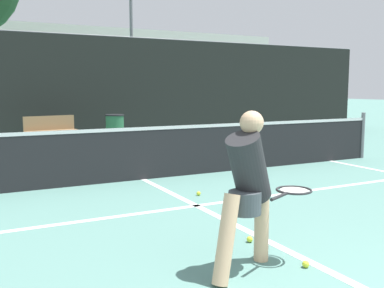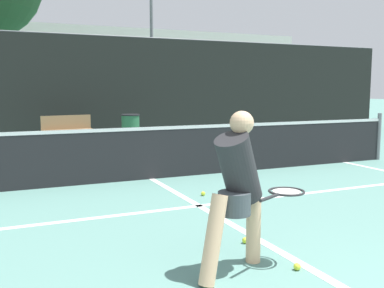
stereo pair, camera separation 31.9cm
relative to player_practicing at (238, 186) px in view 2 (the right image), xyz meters
name	(u,v)px [view 2 (the right image)]	position (x,y,z in m)	size (l,w,h in m)	color
court_service_line	(199,206)	(0.62, 2.17, -0.78)	(8.25, 0.10, 0.01)	white
court_center_mark	(230,223)	(0.62, 1.27, -0.78)	(0.10, 5.90, 0.01)	white
net	(151,151)	(0.62, 4.22, -0.27)	(11.09, 0.09, 1.07)	slate
fence_back	(81,88)	(0.62, 10.94, 0.86)	(24.00, 0.06, 3.30)	black
player_practicing	(238,186)	(0.00, 0.00, 0.00)	(1.23, 0.50, 1.45)	#DBAD84
tennis_ball_scattered_0	(203,194)	(0.94, 2.69, -0.75)	(0.07, 0.07, 0.07)	#D1E033
tennis_ball_scattered_3	(297,267)	(0.50, -0.21, -0.75)	(0.07, 0.07, 0.07)	#D1E033
tennis_ball_scattered_6	(245,240)	(0.43, 0.59, -0.75)	(0.07, 0.07, 0.07)	#D1E033
courtside_bench	(68,130)	(-0.02, 9.70, -0.32)	(1.47, 0.58, 0.86)	olive
trash_bin	(131,129)	(1.78, 9.50, -0.34)	(0.55, 0.55, 0.87)	#28603D
parked_car	(112,115)	(2.35, 14.11, -0.21)	(1.79, 4.25, 1.36)	navy
floodlight_mast	(151,12)	(5.20, 17.45, 4.43)	(1.10, 0.24, 8.14)	slate
building_far	(36,70)	(0.62, 25.83, 1.93)	(36.00, 2.40, 5.43)	beige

